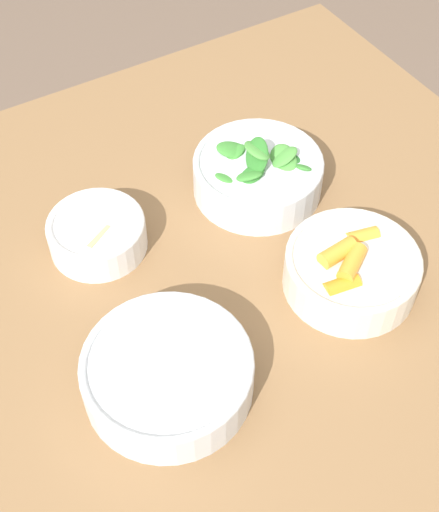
{
  "coord_description": "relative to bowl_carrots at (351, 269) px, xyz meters",
  "views": [
    {
      "loc": [
        0.23,
        0.49,
        1.47
      ],
      "look_at": [
        -0.07,
        -0.01,
        0.77
      ],
      "focal_mm": 50.0,
      "sensor_mm": 36.0,
      "label": 1
    }
  ],
  "objects": [
    {
      "name": "bowl_beans_hotdog",
      "position": [
        0.27,
        0.01,
        -0.01
      ],
      "size": [
        0.2,
        0.2,
        0.06
      ],
      "color": "silver",
      "rests_on": "dining_table"
    },
    {
      "name": "bowl_greens",
      "position": [
        0.01,
        -0.21,
        0.0
      ],
      "size": [
        0.19,
        0.19,
        0.1
      ],
      "color": "silver",
      "rests_on": "dining_table"
    },
    {
      "name": "bowl_cookies",
      "position": [
        0.25,
        -0.23,
        -0.0
      ],
      "size": [
        0.13,
        0.13,
        0.05
      ],
      "color": "white",
      "rests_on": "dining_table"
    },
    {
      "name": "dining_table",
      "position": [
        0.21,
        -0.09,
        -0.14
      ],
      "size": [
        1.15,
        0.97,
        0.74
      ],
      "color": "olive",
      "rests_on": "ground_plane"
    },
    {
      "name": "bowl_carrots",
      "position": [
        0.0,
        0.0,
        0.0
      ],
      "size": [
        0.17,
        0.17,
        0.07
      ],
      "color": "silver",
      "rests_on": "dining_table"
    }
  ]
}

